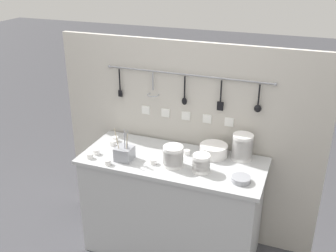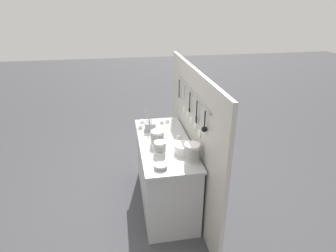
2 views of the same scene
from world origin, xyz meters
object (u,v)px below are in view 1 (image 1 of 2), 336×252
plate_stack (214,150)px  cutlery_caddy (124,153)px  cup_edge_far (96,152)px  cup_centre (115,139)px  bowl_stack_back_corner (242,147)px  cup_front_left (113,143)px  cup_front_right (187,152)px  cup_beside_plates (175,147)px  steel_mixing_bowl (241,179)px  bowl_stack_tall_left (201,163)px  bowl_stack_wide_centre (173,156)px  cup_edge_near (90,156)px  cup_back_right (108,162)px  cup_mid_row (153,162)px

plate_stack → cutlery_caddy: bearing=-154.0°
cup_edge_far → cup_centre: (0.03, 0.26, 0.00)m
bowl_stack_back_corner → cup_front_left: size_ratio=4.02×
cup_edge_far → cup_front_right: bearing=20.3°
cutlery_caddy → cup_beside_plates: bearing=45.5°
steel_mixing_bowl → cup_front_left: bearing=170.6°
cup_front_right → cup_centre: (-0.64, 0.01, 0.00)m
bowl_stack_tall_left → bowl_stack_back_corner: bowl_stack_back_corner is taller
bowl_stack_wide_centre → bowl_stack_tall_left: size_ratio=1.21×
cup_edge_near → bowl_stack_back_corner: bearing=20.5°
bowl_stack_back_corner → cup_edge_near: 1.17m
cutlery_caddy → cup_front_right: cutlery_caddy is taller
cup_edge_near → cup_beside_plates: bearing=34.4°
cup_centre → cup_edge_near: 0.34m
cutlery_caddy → cup_centre: bearing=129.8°
steel_mixing_bowl → cup_centre: 1.14m
cup_edge_near → cup_back_right: size_ratio=1.00×
cup_mid_row → bowl_stack_wide_centre: bearing=9.2°
cup_mid_row → bowl_stack_tall_left: bearing=3.5°
bowl_stack_tall_left → cup_front_right: size_ratio=2.65×
cutlery_caddy → cup_front_right: (0.42, 0.25, -0.03)m
cup_front_right → steel_mixing_bowl: bearing=-27.4°
cup_centre → cup_front_left: bearing=-77.1°
cutlery_caddy → cup_edge_near: (-0.26, -0.08, -0.03)m
bowl_stack_wide_centre → cutlery_caddy: size_ratio=0.60×
cutlery_caddy → cup_mid_row: size_ratio=5.35×
cup_edge_far → cup_back_right: bearing=-34.6°
cutlery_caddy → cup_edge_far: size_ratio=5.35×
bowl_stack_back_corner → cup_edge_far: bearing=-162.9°
cup_edge_far → cup_front_right: size_ratio=1.00×
cup_front_left → cup_edge_near: size_ratio=1.00×
cup_edge_near → cup_mid_row: same height
bowl_stack_tall_left → cup_edge_far: 0.85m
bowl_stack_tall_left → cup_front_left: size_ratio=2.65×
steel_mixing_bowl → bowl_stack_tall_left: bearing=172.7°
cup_front_left → cup_mid_row: 0.46m
cup_front_right → cup_centre: 0.64m
cutlery_caddy → cup_front_left: (-0.20, 0.18, -0.03)m
steel_mixing_bowl → cup_front_right: cup_front_right is taller
bowl_stack_back_corner → cup_back_right: bearing=-153.9°
cup_edge_far → plate_stack: bearing=19.2°
cup_edge_far → cup_front_right: 0.71m
cup_centre → cup_edge_far: bearing=-96.8°
bowl_stack_wide_centre → cup_edge_far: size_ratio=3.19×
cup_front_left → cup_back_right: (0.12, -0.30, 0.00)m
steel_mixing_bowl → cup_beside_plates: size_ratio=2.65×
plate_stack → cup_edge_near: (-0.88, -0.38, -0.03)m
steel_mixing_bowl → cup_edge_far: 1.15m
cup_back_right → cup_edge_far: bearing=145.4°
cup_beside_plates → steel_mixing_bowl: bearing=-27.3°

